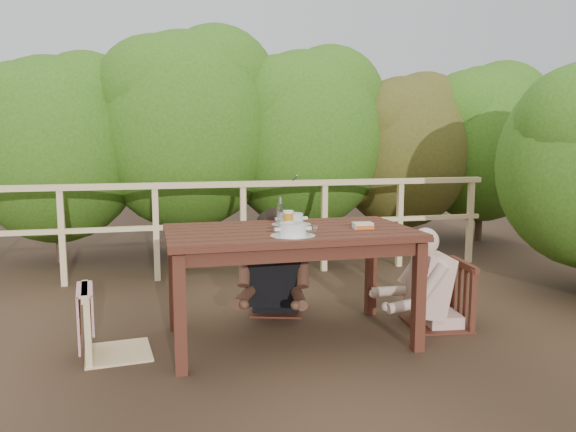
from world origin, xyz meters
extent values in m
plane|color=#46301F|center=(0.00, 0.00, 0.00)|extent=(60.00, 60.00, 0.00)
cube|color=#411D13|center=(0.00, 0.00, 0.40)|extent=(1.73, 0.97, 0.80)
cube|color=#E9C489|center=(-1.20, 0.02, 0.45)|extent=(0.49, 0.49, 0.90)
cube|color=#411D13|center=(0.06, 0.69, 0.43)|extent=(0.54, 0.54, 0.86)
cube|color=#411D13|center=(1.19, 0.03, 0.47)|extent=(0.53, 0.53, 0.95)
cube|color=#E9C489|center=(0.00, 2.00, 0.51)|extent=(5.60, 0.10, 1.01)
cylinder|color=white|center=(-0.05, -0.27, 0.85)|extent=(0.30, 0.30, 0.10)
cylinder|color=white|center=(0.07, 0.21, 0.85)|extent=(0.29, 0.29, 0.10)
cylinder|color=orange|center=(0.00, 0.03, 0.87)|extent=(0.07, 0.07, 0.14)
cylinder|color=white|center=(-0.03, 0.16, 0.91)|extent=(0.05, 0.05, 0.23)
cylinder|color=white|center=(0.10, -0.25, 0.84)|extent=(0.07, 0.07, 0.08)
cube|color=silver|center=(0.51, -0.11, 0.83)|extent=(0.15, 0.11, 0.06)
camera|label=1|loc=(-0.96, -3.77, 1.44)|focal=34.75mm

